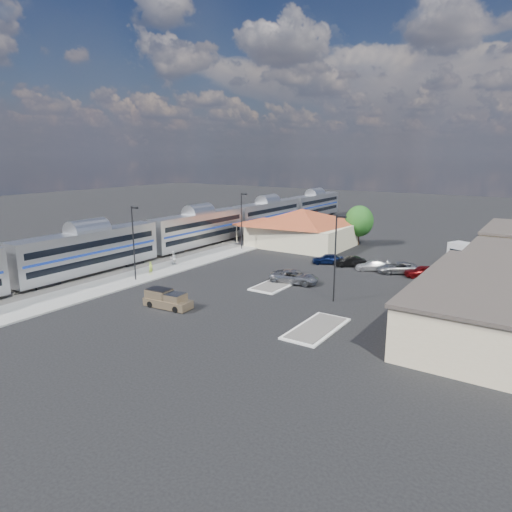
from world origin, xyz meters
The scene contains 23 objects.
ground centered at (0.00, 0.00, 0.00)m, with size 280.00×280.00×0.00m, color black.
railbed centered at (-21.00, 8.00, 0.06)m, with size 16.00×100.00×0.12m, color #4C4944.
platform centered at (-12.00, 6.00, 0.09)m, with size 5.50×92.00×0.18m, color gray.
passenger_train centered at (-18.00, 13.93, 2.87)m, with size 3.00×104.00×5.55m.
freight_cars centered at (-24.00, 4.25, 1.93)m, with size 2.80×46.00×4.00m.
station_depot centered at (-4.56, 24.00, 3.13)m, with size 18.35×12.24×6.20m.
traffic_island_south centered at (4.00, 2.00, 0.10)m, with size 3.30×7.50×0.21m.
traffic_island_north centered at (14.00, -8.00, 0.10)m, with size 3.30×7.50×0.21m.
lamp_plat_s centered at (-10.90, -6.00, 5.34)m, with size 1.08×0.25×9.00m.
lamp_plat_n centered at (-10.90, 16.00, 5.34)m, with size 1.08×0.25×9.00m.
lamp_lot centered at (12.10, 0.00, 5.34)m, with size 1.08×0.25×9.00m.
tree_depot centered at (3.00, 30.00, 4.02)m, with size 4.71×4.71×6.63m.
pickup_truck centered at (-0.83, -10.95, 0.81)m, with size 5.09×2.20×1.72m.
suv centered at (5.33, 3.63, 0.79)m, with size 2.63×5.70×1.58m, color gray.
coach_bus centered at (24.00, 20.34, 2.01)m, with size 10.86×6.73×3.49m.
person_a centered at (-11.26, -3.25, 0.97)m, with size 0.58×0.38×1.59m, color #A8C83E.
person_b centered at (-12.45, 2.01, 1.11)m, with size 0.90×0.70×1.86m, color silver.
parked_car_a centered at (4.50, 14.73, 0.73)m, with size 1.73×4.30×1.46m, color #0C1840.
parked_car_b centered at (7.70, 15.03, 0.69)m, with size 1.45×4.16×1.37m, color black.
parked_car_c centered at (10.90, 14.73, 0.65)m, with size 1.81×4.45×1.29m, color silver.
parked_car_d centered at (14.10, 15.03, 0.73)m, with size 2.43×5.27×1.47m, color gray.
parked_car_e centered at (17.30, 14.73, 0.75)m, with size 1.77×4.40×1.50m, color maroon.
parked_car_f centered at (20.50, 15.03, 0.67)m, with size 1.42×4.06×1.34m, color black.
Camera 1 is at (30.24, -41.96, 14.90)m, focal length 32.00 mm.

